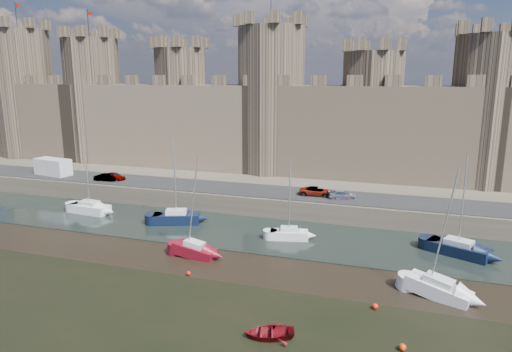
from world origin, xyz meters
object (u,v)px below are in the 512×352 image
at_px(car_1, 106,178).
at_px(sailboat_1, 176,217).
at_px(car_3, 316,191).
at_px(sailboat_4, 195,250).
at_px(car_2, 342,195).
at_px(sailboat_2, 289,233).
at_px(sailboat_0, 90,208).
at_px(sailboat_5, 439,288).
at_px(van, 53,167).
at_px(sailboat_3, 458,248).
at_px(car_0, 114,176).

height_order(car_1, sailboat_1, sailboat_1).
distance_m(car_3, sailboat_4, 20.46).
distance_m(car_2, car_3, 3.46).
xyz_separation_m(car_1, sailboat_2, (30.58, -9.21, -2.30)).
bearing_deg(sailboat_0, sailboat_5, -8.87).
bearing_deg(car_2, sailboat_5, -168.54).
bearing_deg(sailboat_5, sailboat_1, -178.83).
height_order(car_2, sailboat_5, sailboat_5).
relative_size(car_3, sailboat_1, 0.39).
height_order(van, sailboat_0, sailboat_0).
bearing_deg(sailboat_2, sailboat_3, -10.40).
distance_m(car_0, car_3, 30.87).
height_order(sailboat_3, sailboat_5, sailboat_5).
bearing_deg(sailboat_3, sailboat_0, -156.65).
relative_size(sailboat_0, sailboat_5, 0.95).
bearing_deg(sailboat_4, sailboat_0, 159.63).
xyz_separation_m(car_1, car_2, (35.09, 0.90, -0.02)).
height_order(car_3, van, van).
height_order(car_1, sailboat_3, sailboat_3).
xyz_separation_m(sailboat_1, sailboat_2, (14.61, -1.15, -0.11)).
bearing_deg(sailboat_3, car_3, 173.82).
bearing_deg(car_3, sailboat_0, 106.89).
bearing_deg(sailboat_2, car_1, 150.05).
height_order(car_0, sailboat_0, sailboat_0).
bearing_deg(van, sailboat_0, -23.15).
bearing_deg(van, car_0, 10.17).
bearing_deg(car_1, car_3, -93.30).
relative_size(car_2, sailboat_1, 0.33).
distance_m(car_2, sailboat_4, 21.86).
relative_size(van, sailboat_3, 0.59).
height_order(sailboat_3, sailboat_4, sailboat_3).
distance_m(car_0, sailboat_1, 17.87).
bearing_deg(sailboat_2, sailboat_4, -149.01).
relative_size(van, sailboat_2, 0.67).
xyz_separation_m(car_0, car_2, (34.31, -0.18, -0.08)).
height_order(car_2, sailboat_3, sailboat_3).
relative_size(van, sailboat_5, 0.56).
bearing_deg(sailboat_4, car_1, 147.91).
xyz_separation_m(car_2, van, (-45.58, 0.15, 0.80)).
bearing_deg(sailboat_0, sailboat_2, 2.24).
bearing_deg(car_2, car_1, 74.50).
distance_m(sailboat_0, sailboat_4, 21.82).
bearing_deg(car_3, sailboat_2, 173.74).
height_order(car_1, sailboat_4, sailboat_4).
bearing_deg(car_2, car_0, 72.73).
distance_m(sailboat_3, sailboat_4, 26.87).
bearing_deg(car_0, car_1, 153.56).
relative_size(sailboat_3, sailboat_4, 1.00).
distance_m(sailboat_2, sailboat_5, 17.71).
bearing_deg(sailboat_5, car_1, 178.52).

